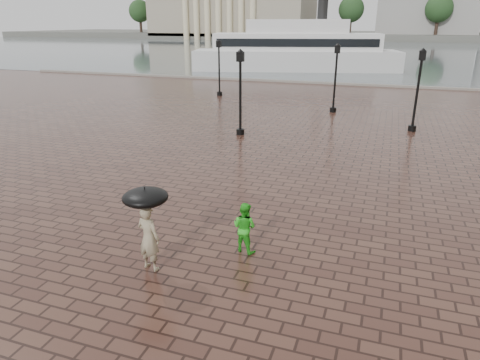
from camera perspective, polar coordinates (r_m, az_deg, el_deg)
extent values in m
plane|color=#39211A|center=(13.26, 10.56, -6.26)|extent=(300.00, 300.00, 0.00)
plane|color=#465055|center=(103.96, 19.00, 16.11)|extent=(240.00, 240.00, 0.00)
cube|color=slate|center=(44.21, 17.33, 11.87)|extent=(80.00, 0.60, 0.30)
cube|color=#4C4C47|center=(171.86, 19.54, 17.67)|extent=(300.00, 60.00, 2.00)
cube|color=gray|center=(166.78, -0.79, 22.50)|extent=(55.00, 30.00, 22.00)
cube|color=gray|center=(162.04, 23.58, 19.93)|extent=(30.00, 22.00, 14.00)
cylinder|color=#2D2119|center=(175.55, -13.07, 19.29)|extent=(1.00, 1.00, 8.00)
sphere|color=#183518|center=(175.57, -13.23, 21.08)|extent=(8.00, 8.00, 8.00)
cylinder|color=#2D2119|center=(163.62, -4.91, 19.67)|extent=(1.00, 1.00, 8.00)
sphere|color=#183518|center=(163.65, -4.97, 21.59)|extent=(8.00, 8.00, 8.00)
cylinder|color=#2D2119|center=(155.07, 4.37, 19.65)|extent=(1.00, 1.00, 8.00)
sphere|color=#183518|center=(155.10, 4.42, 21.68)|extent=(8.00, 8.00, 8.00)
cylinder|color=#2D2119|center=(150.49, 14.42, 19.09)|extent=(1.00, 1.00, 8.00)
sphere|color=#183518|center=(150.52, 14.61, 21.17)|extent=(8.00, 8.00, 8.00)
cylinder|color=#2D2119|center=(150.23, 24.70, 17.94)|extent=(1.00, 1.00, 8.00)
sphere|color=#183518|center=(150.26, 25.02, 20.02)|extent=(8.00, 8.00, 8.00)
cylinder|color=black|center=(23.75, 0.04, 6.46)|extent=(0.44, 0.44, 0.30)
cylinder|color=black|center=(23.37, 0.04, 10.86)|extent=(0.14, 0.14, 4.00)
cube|color=black|center=(23.11, 0.04, 16.13)|extent=(0.35, 0.35, 0.50)
sphere|color=beige|center=(23.11, 0.04, 16.13)|extent=(0.28, 0.28, 0.28)
cylinder|color=black|center=(26.46, 21.96, 6.43)|extent=(0.44, 0.44, 0.30)
cylinder|color=black|center=(26.12, 22.50, 10.36)|extent=(0.14, 0.14, 4.00)
cube|color=black|center=(25.89, 23.15, 15.03)|extent=(0.35, 0.35, 0.50)
sphere|color=beige|center=(25.89, 23.15, 15.03)|extent=(0.28, 0.28, 0.28)
cylinder|color=black|center=(36.84, -2.74, 11.44)|extent=(0.44, 0.44, 0.30)
cylinder|color=black|center=(36.60, -2.79, 14.30)|extent=(0.14, 0.14, 4.00)
cube|color=black|center=(36.43, -2.85, 17.66)|extent=(0.35, 0.35, 0.50)
sphere|color=beige|center=(36.43, -2.85, 17.66)|extent=(0.28, 0.28, 0.28)
cylinder|color=black|center=(30.54, 12.28, 9.14)|extent=(0.44, 0.44, 0.30)
cylinder|color=black|center=(30.24, 12.55, 12.57)|extent=(0.14, 0.14, 4.00)
cube|color=black|center=(30.04, 12.87, 16.63)|extent=(0.35, 0.35, 0.50)
sphere|color=beige|center=(30.04, 12.87, 16.63)|extent=(0.28, 0.28, 0.28)
imported|color=gray|center=(10.86, -12.07, -7.56)|extent=(0.70, 0.52, 1.72)
imported|color=green|center=(11.50, 0.60, -6.32)|extent=(0.79, 0.69, 1.40)
cube|color=silver|center=(56.85, 7.37, 15.55)|extent=(26.21, 12.30, 2.45)
cube|color=silver|center=(56.71, 7.47, 17.80)|extent=(21.07, 10.24, 2.04)
cube|color=silver|center=(56.67, 7.56, 19.66)|extent=(13.02, 7.60, 1.63)
cylinder|color=black|center=(56.89, 10.96, 21.33)|extent=(1.22, 1.22, 2.45)
cube|color=black|center=(54.02, 7.60, 17.68)|extent=(18.78, 4.95, 0.92)
cube|color=black|center=(59.41, 7.36, 17.92)|extent=(18.78, 4.95, 0.92)
cylinder|color=black|center=(10.59, -12.31, -4.67)|extent=(0.02, 0.02, 0.95)
ellipsoid|color=black|center=(10.40, -12.51, -2.26)|extent=(1.10, 1.10, 0.39)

